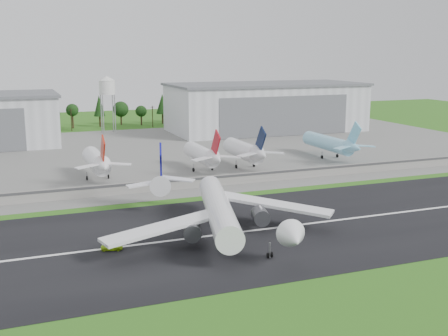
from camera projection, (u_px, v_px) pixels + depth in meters
name	position (u px, v px, depth m)	size (l,w,h in m)	color
ground	(278.00, 243.00, 123.07)	(600.00, 600.00, 0.00)	#2C6518
runway	(259.00, 230.00, 132.19)	(320.00, 60.00, 0.10)	black
runway_centerline	(259.00, 230.00, 132.18)	(220.00, 1.00, 0.02)	white
apron	(148.00, 153.00, 232.64)	(320.00, 150.00, 0.10)	slate
blast_fence	(198.00, 182.00, 172.91)	(240.00, 0.61, 3.50)	gray
hangar_east	(266.00, 107.00, 297.63)	(102.00, 47.00, 25.20)	silver
water_tower	(107.00, 85.00, 285.26)	(8.40, 8.40, 29.40)	#99999E
utility_poles	(113.00, 129.00, 305.70)	(230.00, 3.00, 12.00)	black
treeline	(109.00, 126.00, 319.40)	(320.00, 16.00, 22.00)	black
main_airliner	(220.00, 215.00, 127.26)	(55.38, 58.48, 18.17)	white
ground_vehicle	(112.00, 247.00, 118.60)	(2.10, 4.56, 1.27)	#9DD418
parked_jet_red_a	(98.00, 162.00, 182.12)	(7.36, 31.29, 16.80)	white
parked_jet_red_b	(204.00, 155.00, 195.09)	(7.36, 31.29, 16.61)	white
parked_jet_navy	(247.00, 151.00, 200.79)	(7.36, 31.29, 16.93)	silver
parked_jet_skyblue	(332.00, 144.00, 219.02)	(7.36, 37.29, 16.66)	#84C8E5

